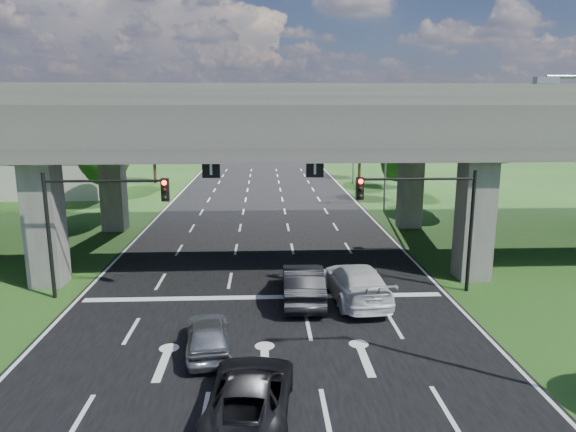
{
  "coord_description": "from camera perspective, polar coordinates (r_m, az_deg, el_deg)",
  "views": [
    {
      "loc": [
        0.04,
        -19.63,
        8.91
      ],
      "look_at": [
        1.39,
        9.22,
        2.77
      ],
      "focal_mm": 32.0,
      "sensor_mm": 36.0,
      "label": 1
    }
  ],
  "objects": [
    {
      "name": "tree_left_near",
      "position": [
        47.91,
        -19.78,
        6.41
      ],
      "size": [
        4.5,
        4.5,
        7.8
      ],
      "color": "black",
      "rests_on": "ground"
    },
    {
      "name": "car_silver",
      "position": [
        19.57,
        -8.87,
        -12.9
      ],
      "size": [
        2.08,
        4.18,
        1.37
      ],
      "primitive_type": "imported",
      "rotation": [
        0.0,
        0.0,
        3.26
      ],
      "color": "#9A9BA1",
      "rests_on": "road"
    },
    {
      "name": "tree_right_near",
      "position": [
        49.58,
        12.62,
        6.61
      ],
      "size": [
        4.2,
        4.2,
        7.28
      ],
      "color": "black",
      "rests_on": "ground"
    },
    {
      "name": "road",
      "position": [
        30.94,
        -2.65,
        -4.71
      ],
      "size": [
        18.0,
        120.0,
        0.03
      ],
      "primitive_type": "cube",
      "color": "black",
      "rests_on": "ground"
    },
    {
      "name": "car_white",
      "position": [
        24.39,
        7.55,
        -7.33
      ],
      "size": [
        2.88,
        6.02,
        1.69
      ],
      "primitive_type": "imported",
      "rotation": [
        0.0,
        0.0,
        3.23
      ],
      "color": "silver",
      "rests_on": "road"
    },
    {
      "name": "streetlight_far",
      "position": [
        44.88,
        10.37,
        7.9
      ],
      "size": [
        3.38,
        0.25,
        10.0
      ],
      "color": "gray",
      "rests_on": "ground"
    },
    {
      "name": "tree_left_mid",
      "position": [
        56.46,
        -20.32,
        6.46
      ],
      "size": [
        3.91,
        3.9,
        6.76
      ],
      "color": "black",
      "rests_on": "ground"
    },
    {
      "name": "tree_left_far",
      "position": [
        63.1,
        -14.71,
        8.2
      ],
      "size": [
        4.8,
        4.8,
        8.32
      ],
      "color": "black",
      "rests_on": "ground"
    },
    {
      "name": "overpass",
      "position": [
        31.65,
        -2.8,
        10.2
      ],
      "size": [
        80.0,
        15.0,
        10.0
      ],
      "color": "#373432",
      "rests_on": "ground"
    },
    {
      "name": "signal_left",
      "position": [
        25.3,
        -20.74,
        0.46
      ],
      "size": [
        5.76,
        0.54,
        6.0
      ],
      "color": "black",
      "rests_on": "ground"
    },
    {
      "name": "warehouse",
      "position": [
        60.92,
        -28.04,
        4.09
      ],
      "size": [
        20.0,
        10.0,
        4.0
      ],
      "primitive_type": "cube",
      "color": "#9E9E99",
      "rests_on": "ground"
    },
    {
      "name": "tree_right_mid",
      "position": [
        58.08,
        13.43,
        7.01
      ],
      "size": [
        3.91,
        3.9,
        6.76
      ],
      "color": "black",
      "rests_on": "ground"
    },
    {
      "name": "ground",
      "position": [
        21.56,
        -2.62,
        -12.42
      ],
      "size": [
        160.0,
        160.0,
        0.0
      ],
      "primitive_type": "plane",
      "color": "#1F4215",
      "rests_on": "ground"
    },
    {
      "name": "tree_right_far",
      "position": [
        64.89,
        8.07,
        8.28
      ],
      "size": [
        4.5,
        4.5,
        7.8
      ],
      "color": "black",
      "rests_on": "ground"
    },
    {
      "name": "car_dark",
      "position": [
        24.04,
        1.68,
        -7.48
      ],
      "size": [
        1.96,
        5.27,
        1.72
      ],
      "primitive_type": "imported",
      "rotation": [
        0.0,
        0.0,
        3.11
      ],
      "color": "black",
      "rests_on": "road"
    },
    {
      "name": "car_trailing",
      "position": [
        15.77,
        -4.24,
        -19.22
      ],
      "size": [
        2.86,
        5.35,
        1.43
      ],
      "primitive_type": "imported",
      "rotation": [
        0.0,
        0.0,
        3.04
      ],
      "color": "black",
      "rests_on": "road"
    },
    {
      "name": "streetlight_beyond",
      "position": [
        60.55,
        6.97,
        9.02
      ],
      "size": [
        3.38,
        0.25,
        10.0
      ],
      "color": "gray",
      "rests_on": "ground"
    },
    {
      "name": "signal_right",
      "position": [
        25.27,
        15.31,
        0.8
      ],
      "size": [
        5.76,
        0.54,
        6.0
      ],
      "color": "black",
      "rests_on": "ground"
    }
  ]
}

